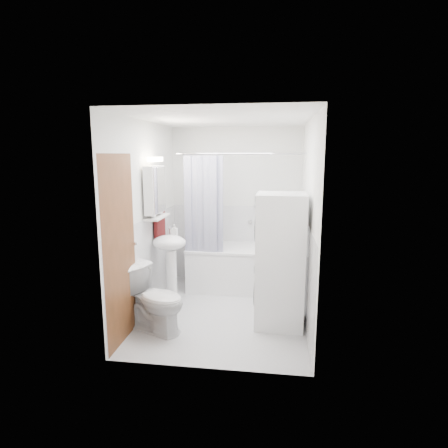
# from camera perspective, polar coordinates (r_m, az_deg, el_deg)

# --- Properties ---
(floor) EXTENTS (2.60, 2.60, 0.00)m
(floor) POSITION_cam_1_polar(r_m,az_deg,el_deg) (4.93, 0.11, -13.25)
(floor) COLOR silver
(floor) RESTS_ON ground
(room_walls) EXTENTS (2.60, 2.60, 2.60)m
(room_walls) POSITION_cam_1_polar(r_m,az_deg,el_deg) (4.54, 0.11, 4.19)
(room_walls) COLOR white
(room_walls) RESTS_ON ground
(wainscot) EXTENTS (1.98, 2.58, 2.58)m
(wainscot) POSITION_cam_1_polar(r_m,az_deg,el_deg) (5.00, 0.57, -5.59)
(wainscot) COLOR white
(wainscot) RESTS_ON ground
(door) EXTENTS (0.05, 2.00, 2.00)m
(door) POSITION_cam_1_polar(r_m,az_deg,el_deg) (4.34, -13.47, -2.94)
(door) COLOR brown
(door) RESTS_ON ground
(bathtub) EXTENTS (1.67, 0.79, 0.64)m
(bathtub) POSITION_cam_1_polar(r_m,az_deg,el_deg) (5.65, 3.20, -6.32)
(bathtub) COLOR white
(bathtub) RESTS_ON ground
(tub_spout) EXTENTS (0.04, 0.12, 0.04)m
(tub_spout) POSITION_cam_1_polar(r_m,az_deg,el_deg) (5.82, 5.50, 0.27)
(tub_spout) COLOR silver
(tub_spout) RESTS_ON room_walls
(curtain_rod) EXTENTS (1.85, 0.02, 0.02)m
(curtain_rod) POSITION_cam_1_polar(r_m,az_deg,el_deg) (5.07, 3.07, 10.65)
(curtain_rod) COLOR silver
(curtain_rod) RESTS_ON room_walls
(shower_curtain) EXTENTS (0.55, 0.02, 1.45)m
(shower_curtain) POSITION_cam_1_polar(r_m,az_deg,el_deg) (5.20, -3.08, 2.36)
(shower_curtain) COLOR #141747
(shower_curtain) RESTS_ON curtain_rod
(sink) EXTENTS (0.44, 0.37, 1.04)m
(sink) POSITION_cam_1_polar(r_m,az_deg,el_deg) (5.00, -8.23, -4.45)
(sink) COLOR white
(sink) RESTS_ON ground
(medicine_cabinet) EXTENTS (0.13, 0.50, 0.71)m
(medicine_cabinet) POSITION_cam_1_polar(r_m,az_deg,el_deg) (4.83, -10.45, 5.34)
(medicine_cabinet) COLOR white
(medicine_cabinet) RESTS_ON room_walls
(shelf) EXTENTS (0.18, 0.54, 0.02)m
(shelf) POSITION_cam_1_polar(r_m,az_deg,el_deg) (4.88, -10.14, 1.07)
(shelf) COLOR silver
(shelf) RESTS_ON room_walls
(shower_caddy) EXTENTS (0.22, 0.06, 0.02)m
(shower_caddy) POSITION_cam_1_polar(r_m,az_deg,el_deg) (5.77, 6.02, 2.13)
(shower_caddy) COLOR silver
(shower_caddy) RESTS_ON room_walls
(towel) EXTENTS (0.07, 0.34, 0.83)m
(towel) POSITION_cam_1_polar(r_m,az_deg,el_deg) (5.11, -9.83, 2.57)
(towel) COLOR #52190F
(towel) RESTS_ON room_walls
(washer_dryer) EXTENTS (0.57, 0.56, 1.56)m
(washer_dryer) POSITION_cam_1_polar(r_m,az_deg,el_deg) (4.40, 8.48, -5.52)
(washer_dryer) COLOR white
(washer_dryer) RESTS_ON ground
(toilet) EXTENTS (0.86, 0.69, 0.74)m
(toilet) POSITION_cam_1_polar(r_m,az_deg,el_deg) (4.40, -10.53, -11.23)
(toilet) COLOR white
(toilet) RESTS_ON ground
(soap_pump) EXTENTS (0.08, 0.17, 0.08)m
(soap_pump) POSITION_cam_1_polar(r_m,az_deg,el_deg) (5.01, -7.56, -1.52)
(soap_pump) COLOR gray
(soap_pump) RESTS_ON sink
(shelf_bottle) EXTENTS (0.07, 0.18, 0.07)m
(shelf_bottle) POSITION_cam_1_polar(r_m,az_deg,el_deg) (4.73, -10.72, 1.34)
(shelf_bottle) COLOR gray
(shelf_bottle) RESTS_ON shelf
(shelf_cup) EXTENTS (0.10, 0.09, 0.10)m
(shelf_cup) POSITION_cam_1_polar(r_m,az_deg,el_deg) (4.98, -9.74, 2.01)
(shelf_cup) COLOR gray
(shelf_cup) RESTS_ON shelf
(shampoo_a) EXTENTS (0.13, 0.17, 0.13)m
(shampoo_a) POSITION_cam_1_polar(r_m,az_deg,el_deg) (5.77, 5.26, 2.90)
(shampoo_a) COLOR gray
(shampoo_a) RESTS_ON shower_caddy
(shampoo_b) EXTENTS (0.08, 0.21, 0.08)m
(shampoo_b) POSITION_cam_1_polar(r_m,az_deg,el_deg) (5.77, 6.45, 2.62)
(shampoo_b) COLOR #2A44A9
(shampoo_b) RESTS_ON shower_caddy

